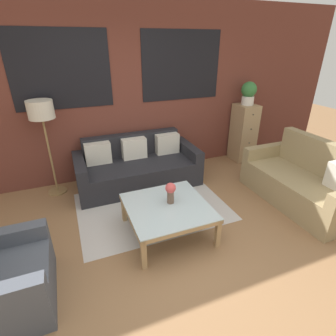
{
  "coord_description": "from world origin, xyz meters",
  "views": [
    {
      "loc": [
        -1.01,
        -1.87,
        2.17
      ],
      "look_at": [
        0.23,
        1.23,
        0.55
      ],
      "focal_mm": 28.0,
      "sensor_mm": 36.0,
      "label": 1
    }
  ],
  "objects_px": {
    "coffee_table": "(168,209)",
    "floor_lamp": "(42,115)",
    "drawer_cabinet": "(243,133)",
    "couch_dark": "(137,167)",
    "flower_vase": "(171,191)",
    "potted_plant": "(249,92)",
    "settee_vintage": "(303,183)"
  },
  "relations": [
    {
      "from": "coffee_table",
      "to": "potted_plant",
      "type": "height_order",
      "value": "potted_plant"
    },
    {
      "from": "couch_dark",
      "to": "floor_lamp",
      "type": "distance_m",
      "value": 1.61
    },
    {
      "from": "potted_plant",
      "to": "flower_vase",
      "type": "distance_m",
      "value": 2.78
    },
    {
      "from": "settee_vintage",
      "to": "floor_lamp",
      "type": "xyz_separation_m",
      "value": [
        -3.37,
        1.64,
        0.93
      ]
    },
    {
      "from": "couch_dark",
      "to": "floor_lamp",
      "type": "xyz_separation_m",
      "value": [
        -1.28,
        0.19,
        0.96
      ]
    },
    {
      "from": "coffee_table",
      "to": "couch_dark",
      "type": "bearing_deg",
      "value": 89.33
    },
    {
      "from": "drawer_cabinet",
      "to": "potted_plant",
      "type": "xyz_separation_m",
      "value": [
        -0.0,
        0.0,
        0.78
      ]
    },
    {
      "from": "floor_lamp",
      "to": "potted_plant",
      "type": "distance_m",
      "value": 3.51
    },
    {
      "from": "drawer_cabinet",
      "to": "flower_vase",
      "type": "xyz_separation_m",
      "value": [
        -2.18,
        -1.54,
        0.01
      ]
    },
    {
      "from": "settee_vintage",
      "to": "flower_vase",
      "type": "height_order",
      "value": "settee_vintage"
    },
    {
      "from": "drawer_cabinet",
      "to": "flower_vase",
      "type": "distance_m",
      "value": 2.67
    },
    {
      "from": "couch_dark",
      "to": "floor_lamp",
      "type": "height_order",
      "value": "floor_lamp"
    },
    {
      "from": "coffee_table",
      "to": "flower_vase",
      "type": "relative_size",
      "value": 3.61
    },
    {
      "from": "potted_plant",
      "to": "flower_vase",
      "type": "height_order",
      "value": "potted_plant"
    },
    {
      "from": "coffee_table",
      "to": "drawer_cabinet",
      "type": "xyz_separation_m",
      "value": [
        2.24,
        1.59,
        0.21
      ]
    },
    {
      "from": "drawer_cabinet",
      "to": "flower_vase",
      "type": "relative_size",
      "value": 4.13
    },
    {
      "from": "floor_lamp",
      "to": "drawer_cabinet",
      "type": "relative_size",
      "value": 1.32
    },
    {
      "from": "settee_vintage",
      "to": "flower_vase",
      "type": "bearing_deg",
      "value": 176.68
    },
    {
      "from": "couch_dark",
      "to": "settee_vintage",
      "type": "xyz_separation_m",
      "value": [
        2.08,
        -1.46,
        0.02
      ]
    },
    {
      "from": "couch_dark",
      "to": "flower_vase",
      "type": "height_order",
      "value": "couch_dark"
    },
    {
      "from": "coffee_table",
      "to": "drawer_cabinet",
      "type": "height_order",
      "value": "drawer_cabinet"
    },
    {
      "from": "couch_dark",
      "to": "flower_vase",
      "type": "relative_size",
      "value": 7.36
    },
    {
      "from": "coffee_table",
      "to": "drawer_cabinet",
      "type": "distance_m",
      "value": 2.75
    },
    {
      "from": "settee_vintage",
      "to": "coffee_table",
      "type": "xyz_separation_m",
      "value": [
        -2.1,
        0.07,
        0.04
      ]
    },
    {
      "from": "drawer_cabinet",
      "to": "coffee_table",
      "type": "bearing_deg",
      "value": -144.7
    },
    {
      "from": "couch_dark",
      "to": "coffee_table",
      "type": "distance_m",
      "value": 1.39
    },
    {
      "from": "couch_dark",
      "to": "coffee_table",
      "type": "height_order",
      "value": "couch_dark"
    },
    {
      "from": "settee_vintage",
      "to": "flower_vase",
      "type": "relative_size",
      "value": 6.28
    },
    {
      "from": "potted_plant",
      "to": "flower_vase",
      "type": "relative_size",
      "value": 1.57
    },
    {
      "from": "settee_vintage",
      "to": "couch_dark",
      "type": "bearing_deg",
      "value": 145.04
    },
    {
      "from": "couch_dark",
      "to": "drawer_cabinet",
      "type": "relative_size",
      "value": 1.78
    },
    {
      "from": "coffee_table",
      "to": "floor_lamp",
      "type": "height_order",
      "value": "floor_lamp"
    }
  ]
}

